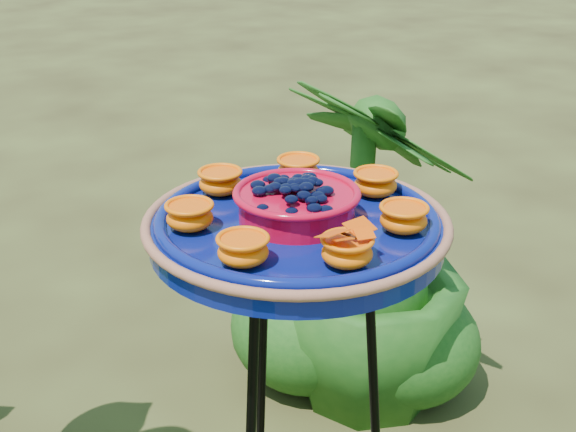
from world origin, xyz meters
name	(u,v)px	position (x,y,z in m)	size (l,w,h in m)	color
tripod_stand	(296,427)	(0.14, 0.07, 0.50)	(0.31, 0.33, 0.82)	black
feeder_dish	(297,221)	(0.14, 0.07, 0.86)	(0.43, 0.43, 0.10)	navy
shrub_back_right	(373,248)	(0.69, 0.63, 0.43)	(0.48, 0.48, 0.86)	#174813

